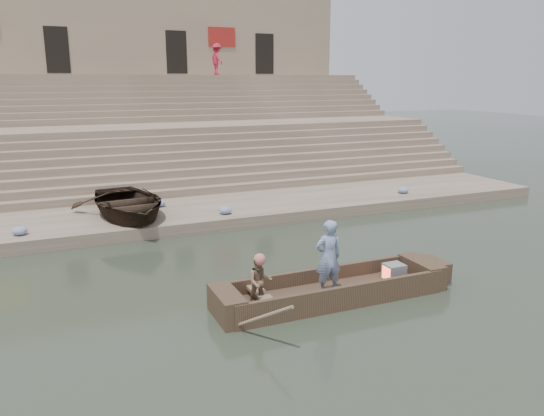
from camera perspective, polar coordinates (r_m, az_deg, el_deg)
ground at (r=11.92m, az=-5.55°, el=-11.06°), size 120.00×120.00×0.00m
lower_landing at (r=19.23m, az=-12.90°, el=-1.04°), size 32.00×4.00×0.40m
mid_landing at (r=26.29m, az=-16.10°, el=5.35°), size 32.00×3.00×2.80m
upper_landing at (r=33.09m, az=-17.86°, el=8.94°), size 32.00×3.00×5.20m
ghat_steps at (r=27.90m, az=-16.61°, el=6.60°), size 32.00×11.00×5.20m
building_wall at (r=36.99m, az=-18.86°, el=13.97°), size 32.00×5.07×11.20m
main_rowboat at (r=12.54m, az=6.42°, el=-9.25°), size 5.00×1.30×0.22m
rowboat_trim at (r=12.55m, az=7.29°, el=-8.28°), size 6.04×2.63×1.78m
standing_man at (r=12.02m, az=6.05°, el=-5.28°), size 0.65×0.44×1.74m
rowing_man at (r=11.43m, az=-1.31°, el=-7.89°), size 0.61×0.51×1.11m
television at (r=13.30m, az=12.92°, el=-6.71°), size 0.46×0.42×0.40m
beached_rowboat at (r=18.68m, az=-15.25°, el=0.52°), size 3.67×4.86×0.95m
pedestrian at (r=33.53m, az=-5.92°, el=15.60°), size 0.82×1.27×1.85m
cloth_bundles at (r=19.04m, az=-6.01°, el=0.12°), size 14.75×2.44×0.26m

